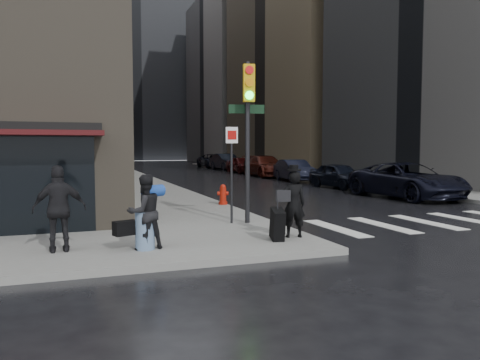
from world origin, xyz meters
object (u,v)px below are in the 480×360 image
Objects in this scene: man_jeans at (144,212)px; parked_car_4 at (241,165)px; man_greycoat at (59,209)px; traffic_light at (247,120)px; man_overcoat at (290,207)px; parked_car_2 at (295,171)px; parked_car_1 at (339,175)px; parked_car_3 at (265,166)px; parked_car_6 at (213,161)px; parked_car_5 at (226,162)px; parked_car_0 at (407,180)px; fire_hydrant at (223,195)px.

parked_car_4 is (13.03, 29.93, -0.20)m from man_jeans.
traffic_light reaches higher than man_greycoat.
traffic_light is at bearing -158.97° from man_greycoat.
man_overcoat is at bearing -72.14° from traffic_light.
traffic_light reaches higher than parked_car_2.
parked_car_1 is 0.94× the size of parked_car_2.
man_jeans is 0.28× the size of parked_car_3.
man_jeans is 0.36× the size of parked_car_4.
man_overcoat reaches higher than parked_car_6.
man_greycoat is 5.70m from traffic_light.
man_jeans is 0.38× the size of parked_car_1.
man_jeans reaches higher than parked_car_5.
man_jeans is 32.64m from parked_car_4.
parked_car_0 is at bearing -93.23° from parked_car_4.
parked_car_3 is (0.18, 11.24, 0.11)m from parked_car_1.
parked_car_3 is 16.88m from parked_car_6.
parked_car_0 is at bearing 39.77° from traffic_light.
parked_car_3 is at bearing -123.74° from man_greycoat.
parked_car_4 is 11.26m from parked_car_6.
man_jeans is 14.87m from parked_car_0.
man_greycoat is 0.32× the size of parked_car_6.
traffic_light is at bearing -155.77° from parked_car_0.
fire_hydrant is 0.14× the size of parked_car_6.
fire_hydrant is 0.18× the size of parked_car_1.
man_greycoat is at bearing -143.66° from parked_car_1.
man_greycoat is 0.31× the size of parked_car_0.
fire_hydrant is at bearing -116.74° from parked_car_3.
man_overcoat is at bearing -145.17° from parked_car_0.
parked_car_4 is (9.81, 27.47, -2.34)m from traffic_light.
parked_car_3 is at bearing 62.53° from fire_hydrant.
parked_car_3 is at bearing -93.26° from parked_car_4.
parked_car_6 is at bearing -112.90° from man_greycoat.
man_greycoat is 19.27m from parked_car_1.
traffic_light is at bearing -73.30° from man_overcoat.
parked_car_4 is at bearing -96.53° from man_overcoat.
parked_car_3 is 5.62m from parked_car_4.
parked_car_2 is at bearing -93.33° from parked_car_6.
parked_car_1 is at bearing 87.61° from parked_car_0.
parked_car_0 reaches higher than parked_car_4.
man_overcoat is at bearing -110.64° from parked_car_4.
parked_car_2 is (12.80, 18.69, -0.21)m from man_jeans.
fire_hydrant is at bearing -82.82° from man_overcoat.
man_greycoat reaches higher than parked_car_2.
traffic_light reaches higher than man_overcoat.
traffic_light is 29.26m from parked_car_4.
parked_car_0 is 1.02× the size of parked_car_3.
fire_hydrant is at bearing -112.73° from parked_car_5.
man_jeans reaches higher than parked_car_2.
man_jeans is 0.36× the size of parked_car_2.
fire_hydrant is 14.75m from parked_car_2.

